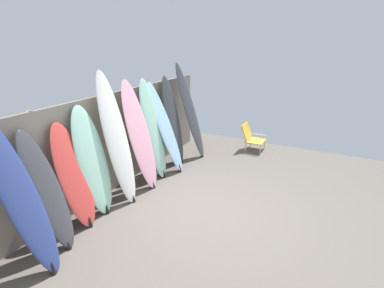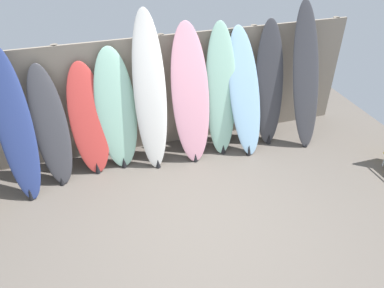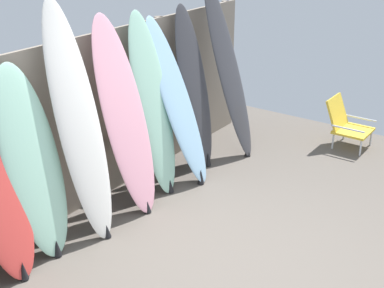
{
  "view_description": "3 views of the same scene",
  "coord_description": "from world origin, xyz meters",
  "px_view_note": "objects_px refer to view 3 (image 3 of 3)",
  "views": [
    {
      "loc": [
        -3.88,
        -1.67,
        2.74
      ],
      "look_at": [
        0.34,
        0.53,
        1.02
      ],
      "focal_mm": 28.0,
      "sensor_mm": 36.0,
      "label": 1
    },
    {
      "loc": [
        -1.11,
        -3.07,
        3.51
      ],
      "look_at": [
        0.06,
        0.72,
        0.78
      ],
      "focal_mm": 35.0,
      "sensor_mm": 36.0,
      "label": 2
    },
    {
      "loc": [
        -3.39,
        -1.85,
        2.9
      ],
      "look_at": [
        0.13,
        0.65,
        1.02
      ],
      "focal_mm": 50.0,
      "sensor_mm": 36.0,
      "label": 3
    }
  ],
  "objects_px": {
    "surfboard_seafoam_3": "(33,165)",
    "beach_chair": "(346,123)",
    "surfboard_skyblue_7": "(178,103)",
    "surfboard_charcoal_9": "(229,71)",
    "surfboard_charcoal_8": "(194,89)",
    "surfboard_white_4": "(79,125)",
    "surfboard_pink_5": "(125,118)",
    "surfboard_seafoam_6": "(153,106)"
  },
  "relations": [
    {
      "from": "surfboard_skyblue_7",
      "to": "surfboard_charcoal_8",
      "type": "height_order",
      "value": "surfboard_charcoal_8"
    },
    {
      "from": "surfboard_seafoam_3",
      "to": "surfboard_white_4",
      "type": "xyz_separation_m",
      "value": [
        0.49,
        -0.09,
        0.24
      ]
    },
    {
      "from": "surfboard_pink_5",
      "to": "surfboard_seafoam_6",
      "type": "bearing_deg",
      "value": 4.64
    },
    {
      "from": "surfboard_pink_5",
      "to": "surfboard_charcoal_8",
      "type": "relative_size",
      "value": 1.04
    },
    {
      "from": "surfboard_seafoam_3",
      "to": "surfboard_skyblue_7",
      "type": "bearing_deg",
      "value": -4.0
    },
    {
      "from": "surfboard_charcoal_8",
      "to": "surfboard_charcoal_9",
      "type": "bearing_deg",
      "value": -15.53
    },
    {
      "from": "surfboard_seafoam_3",
      "to": "surfboard_skyblue_7",
      "type": "height_order",
      "value": "surfboard_skyblue_7"
    },
    {
      "from": "surfboard_white_4",
      "to": "surfboard_charcoal_9",
      "type": "relative_size",
      "value": 1.02
    },
    {
      "from": "surfboard_charcoal_8",
      "to": "beach_chair",
      "type": "xyz_separation_m",
      "value": [
        1.6,
        -1.35,
        -0.64
      ]
    },
    {
      "from": "surfboard_skyblue_7",
      "to": "surfboard_charcoal_8",
      "type": "bearing_deg",
      "value": 10.91
    },
    {
      "from": "surfboard_pink_5",
      "to": "surfboard_seafoam_6",
      "type": "xyz_separation_m",
      "value": [
        0.49,
        0.04,
        -0.02
      ]
    },
    {
      "from": "surfboard_seafoam_3",
      "to": "surfboard_charcoal_8",
      "type": "xyz_separation_m",
      "value": [
        2.38,
        -0.05,
        0.09
      ]
    },
    {
      "from": "surfboard_charcoal_9",
      "to": "beach_chair",
      "type": "distance_m",
      "value": 1.77
    },
    {
      "from": "surfboard_charcoal_8",
      "to": "beach_chair",
      "type": "height_order",
      "value": "surfboard_charcoal_8"
    },
    {
      "from": "surfboard_seafoam_3",
      "to": "beach_chair",
      "type": "distance_m",
      "value": 4.25
    },
    {
      "from": "surfboard_charcoal_8",
      "to": "surfboard_charcoal_9",
      "type": "xyz_separation_m",
      "value": [
        0.53,
        -0.15,
        0.12
      ]
    },
    {
      "from": "surfboard_seafoam_3",
      "to": "surfboard_charcoal_9",
      "type": "xyz_separation_m",
      "value": [
        2.91,
        -0.2,
        0.21
      ]
    },
    {
      "from": "surfboard_charcoal_8",
      "to": "surfboard_skyblue_7",
      "type": "bearing_deg",
      "value": -169.09
    },
    {
      "from": "surfboard_charcoal_8",
      "to": "surfboard_white_4",
      "type": "bearing_deg",
      "value": -178.83
    },
    {
      "from": "surfboard_pink_5",
      "to": "surfboard_seafoam_3",
      "type": "bearing_deg",
      "value": 173.73
    },
    {
      "from": "surfboard_skyblue_7",
      "to": "surfboard_white_4",
      "type": "bearing_deg",
      "value": 178.08
    },
    {
      "from": "surfboard_white_4",
      "to": "surfboard_skyblue_7",
      "type": "bearing_deg",
      "value": -1.92
    },
    {
      "from": "surfboard_charcoal_9",
      "to": "beach_chair",
      "type": "height_order",
      "value": "surfboard_charcoal_9"
    },
    {
      "from": "surfboard_charcoal_9",
      "to": "surfboard_seafoam_6",
      "type": "bearing_deg",
      "value": 175.02
    },
    {
      "from": "surfboard_seafoam_6",
      "to": "surfboard_charcoal_8",
      "type": "height_order",
      "value": "surfboard_seafoam_6"
    },
    {
      "from": "surfboard_charcoal_9",
      "to": "beach_chair",
      "type": "bearing_deg",
      "value": -48.44
    },
    {
      "from": "surfboard_white_4",
      "to": "beach_chair",
      "type": "bearing_deg",
      "value": -20.59
    },
    {
      "from": "surfboard_skyblue_7",
      "to": "beach_chair",
      "type": "xyz_separation_m",
      "value": [
        2.05,
        -1.26,
        -0.6
      ]
    },
    {
      "from": "surfboard_seafoam_3",
      "to": "beach_chair",
      "type": "bearing_deg",
      "value": -19.35
    },
    {
      "from": "surfboard_seafoam_6",
      "to": "surfboard_charcoal_9",
      "type": "bearing_deg",
      "value": -4.98
    },
    {
      "from": "surfboard_seafoam_3",
      "to": "surfboard_pink_5",
      "type": "relative_size",
      "value": 0.87
    },
    {
      "from": "surfboard_white_4",
      "to": "beach_chair",
      "type": "relative_size",
      "value": 3.45
    },
    {
      "from": "surfboard_seafoam_6",
      "to": "surfboard_charcoal_8",
      "type": "xyz_separation_m",
      "value": [
        0.82,
        0.03,
        -0.02
      ]
    },
    {
      "from": "surfboard_white_4",
      "to": "surfboard_skyblue_7",
      "type": "relative_size",
      "value": 1.19
    },
    {
      "from": "surfboard_seafoam_3",
      "to": "surfboard_skyblue_7",
      "type": "relative_size",
      "value": 0.94
    },
    {
      "from": "surfboard_seafoam_6",
      "to": "surfboard_skyblue_7",
      "type": "xyz_separation_m",
      "value": [
        0.37,
        -0.06,
        -0.05
      ]
    },
    {
      "from": "surfboard_seafoam_6",
      "to": "beach_chair",
      "type": "xyz_separation_m",
      "value": [
        2.41,
        -1.32,
        -0.66
      ]
    },
    {
      "from": "surfboard_seafoam_3",
      "to": "surfboard_seafoam_6",
      "type": "relative_size",
      "value": 0.89
    },
    {
      "from": "surfboard_skyblue_7",
      "to": "surfboard_charcoal_9",
      "type": "bearing_deg",
      "value": -3.58
    },
    {
      "from": "surfboard_white_4",
      "to": "surfboard_charcoal_9",
      "type": "height_order",
      "value": "surfboard_white_4"
    },
    {
      "from": "surfboard_charcoal_8",
      "to": "beach_chair",
      "type": "distance_m",
      "value": 2.19
    },
    {
      "from": "surfboard_charcoal_8",
      "to": "beach_chair",
      "type": "bearing_deg",
      "value": -40.16
    }
  ]
}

